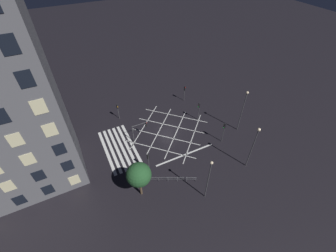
% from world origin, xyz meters
% --- Properties ---
extents(ground_plane, '(200.00, 200.00, 0.00)m').
position_xyz_m(ground_plane, '(0.00, 0.00, 0.00)').
color(ground_plane, black).
extents(road_markings, '(16.29, 20.19, 0.01)m').
position_xyz_m(road_markings, '(0.42, -6.13, 0.00)').
color(road_markings, silver).
rests_on(road_markings, ground_plane).
extents(traffic_light_median_north, '(0.36, 0.39, 4.08)m').
position_xyz_m(traffic_light_median_north, '(-0.33, 6.76, 2.91)').
color(traffic_light_median_north, '#424244').
rests_on(traffic_light_median_north, ground_plane).
extents(traffic_light_se_main, '(0.39, 0.36, 4.06)m').
position_xyz_m(traffic_light_se_main, '(6.93, -6.79, 2.90)').
color(traffic_light_se_main, '#424244').
rests_on(traffic_light_se_main, ground_plane).
extents(traffic_light_ne_cross, '(0.36, 0.39, 4.28)m').
position_xyz_m(traffic_light_ne_cross, '(6.70, 7.37, 3.05)').
color(traffic_light_ne_cross, '#424244').
rests_on(traffic_light_ne_cross, ground_plane).
extents(traffic_light_median_south, '(0.36, 2.81, 3.70)m').
position_xyz_m(traffic_light_median_south, '(-0.33, -5.19, 2.74)').
color(traffic_light_median_south, '#424244').
rests_on(traffic_light_median_south, ground_plane).
extents(traffic_light_sw_main, '(0.39, 0.36, 3.58)m').
position_xyz_m(traffic_light_sw_main, '(-7.54, -7.12, 2.56)').
color(traffic_light_sw_main, '#424244').
rests_on(traffic_light_sw_main, ground_plane).
extents(traffic_light_nw_main, '(0.39, 0.36, 3.72)m').
position_xyz_m(traffic_light_nw_main, '(-7.15, 7.55, 2.66)').
color(traffic_light_nw_main, '#424244').
rests_on(traffic_light_nw_main, ground_plane).
extents(street_lamp_east, '(0.48, 0.48, 8.60)m').
position_xyz_m(street_lamp_east, '(5.46, 12.02, 5.87)').
color(street_lamp_east, '#424244').
rests_on(street_lamp_east, ground_plane).
extents(street_lamp_west, '(0.40, 0.40, 7.90)m').
position_xyz_m(street_lamp_west, '(14.61, -1.34, 4.97)').
color(street_lamp_west, '#424244').
rests_on(street_lamp_west, ground_plane).
extents(street_lamp_far, '(0.49, 0.49, 8.26)m').
position_xyz_m(street_lamp_far, '(12.90, 7.71, 5.70)').
color(street_lamp_far, '#424244').
rests_on(street_lamp_far, ground_plane).
extents(street_tree_near, '(3.39, 3.39, 6.30)m').
position_xyz_m(street_tree_near, '(10.10, -9.35, 4.58)').
color(street_tree_near, brown).
rests_on(street_tree_near, ground_plane).
extents(pedestrian_railing, '(3.82, 7.63, 1.05)m').
position_xyz_m(pedestrian_railing, '(9.98, -4.96, 0.67)').
color(pedestrian_railing, gray).
rests_on(pedestrian_railing, ground_plane).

